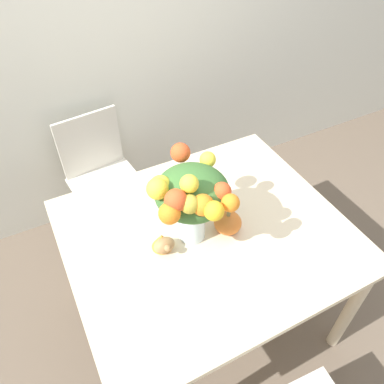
{
  "coord_description": "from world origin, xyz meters",
  "views": [
    {
      "loc": [
        -0.56,
        -0.94,
        2.08
      ],
      "look_at": [
        -0.07,
        0.02,
        1.03
      ],
      "focal_mm": 35.0,
      "sensor_mm": 36.0,
      "label": 1
    }
  ],
  "objects": [
    {
      "name": "turkey_figurine",
      "position": [
        -0.22,
        0.01,
        0.8
      ],
      "size": [
        0.09,
        0.13,
        0.08
      ],
      "color": "#A87A4C",
      "rests_on": "dining_table"
    },
    {
      "name": "dining_table",
      "position": [
        0.0,
        0.0,
        0.67
      ],
      "size": [
        1.25,
        1.08,
        0.76
      ],
      "color": "beige",
      "rests_on": "ground_plane"
    },
    {
      "name": "wall_back",
      "position": [
        0.0,
        1.18,
        1.35
      ],
      "size": [
        8.0,
        0.06,
        2.7
      ],
      "color": "silver",
      "rests_on": "ground_plane"
    },
    {
      "name": "dining_chair_near_window",
      "position": [
        -0.25,
        0.9,
        0.46
      ],
      "size": [
        0.47,
        0.47,
        0.87
      ],
      "rotation": [
        0.0,
        0.0,
        0.11
      ],
      "color": "silver",
      "rests_on": "ground_plane"
    },
    {
      "name": "flower_vase",
      "position": [
        -0.08,
        0.01,
        1.02
      ],
      "size": [
        0.35,
        0.44,
        0.43
      ],
      "color": "silver",
      "rests_on": "dining_table"
    },
    {
      "name": "ground_plane",
      "position": [
        0.0,
        0.0,
        0.0
      ],
      "size": [
        12.0,
        12.0,
        0.0
      ],
      "primitive_type": "plane",
      "color": "brown"
    },
    {
      "name": "pumpkin",
      "position": [
        0.09,
        -0.03,
        0.81
      ],
      "size": [
        0.12,
        0.12,
        0.11
      ],
      "color": "orange",
      "rests_on": "dining_table"
    }
  ]
}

